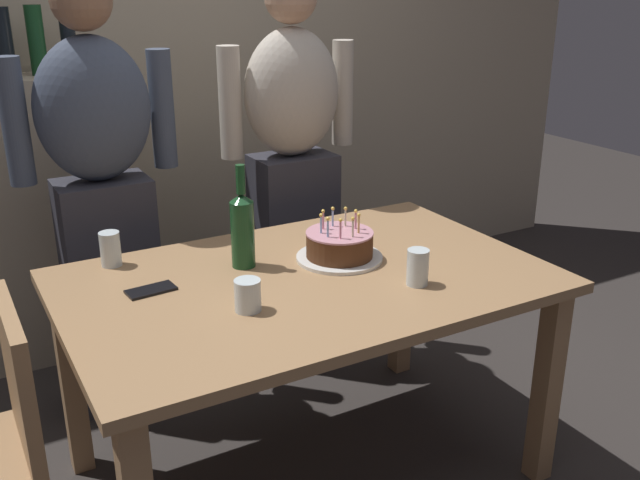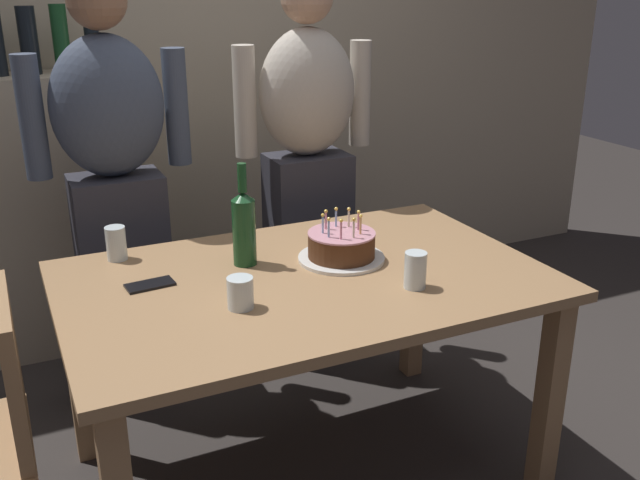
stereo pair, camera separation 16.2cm
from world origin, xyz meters
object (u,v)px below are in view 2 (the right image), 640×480
at_px(person_man_bearded, 116,187).
at_px(birthday_cake, 341,247).
at_px(water_glass_side, 116,243).
at_px(wine_bottle, 244,226).
at_px(water_glass_far, 415,270).
at_px(person_woman_cardigan, 308,165).
at_px(water_glass_near, 240,293).
at_px(cell_phone, 150,285).

bearing_deg(person_man_bearded, birthday_cake, 129.62).
bearing_deg(water_glass_side, wine_bottle, -30.22).
xyz_separation_m(water_glass_far, person_woman_cardigan, (0.10, 1.01, 0.08)).
relative_size(birthday_cake, water_glass_near, 3.12).
distance_m(water_glass_far, wine_bottle, 0.57).
bearing_deg(person_woman_cardigan, wine_bottle, 50.92).
xyz_separation_m(water_glass_near, water_glass_side, (-0.25, 0.52, 0.01)).
bearing_deg(birthday_cake, water_glass_near, -154.18).
height_order(birthday_cake, cell_phone, birthday_cake).
relative_size(water_glass_near, wine_bottle, 0.27).
bearing_deg(cell_phone, person_man_bearded, 82.62).
bearing_deg(person_woman_cardigan, water_glass_far, 84.38).
xyz_separation_m(wine_bottle, person_man_bearded, (-0.29, 0.62, 0.00)).
height_order(wine_bottle, person_woman_cardigan, person_woman_cardigan).
bearing_deg(cell_phone, wine_bottle, 3.15).
xyz_separation_m(water_glass_near, person_man_bearded, (-0.17, 0.92, 0.09)).
bearing_deg(cell_phone, person_woman_cardigan, 33.86).
bearing_deg(birthday_cake, wine_bottle, 161.24).
distance_m(water_glass_far, water_glass_side, 0.99).
bearing_deg(birthday_cake, cell_phone, 174.86).
distance_m(water_glass_side, person_woman_cardigan, 0.96).
relative_size(cell_phone, person_woman_cardigan, 0.09).
distance_m(cell_phone, person_man_bearded, 0.68).
height_order(water_glass_near, wine_bottle, wine_bottle).
distance_m(birthday_cake, wine_bottle, 0.33).
relative_size(cell_phone, person_man_bearded, 0.09).
bearing_deg(water_glass_far, water_glass_side, 141.65).
bearing_deg(person_woman_cardigan, cell_phone, 38.84).
xyz_separation_m(birthday_cake, wine_bottle, (-0.30, 0.10, 0.09)).
relative_size(water_glass_near, person_man_bearded, 0.06).
bearing_deg(water_glass_near, water_glass_side, 115.61).
bearing_deg(water_glass_far, birthday_cake, 108.95).
relative_size(birthday_cake, water_glass_side, 2.53).
bearing_deg(water_glass_side, person_man_bearded, 79.05).
relative_size(birthday_cake, cell_phone, 2.00).
distance_m(water_glass_near, wine_bottle, 0.34).
relative_size(water_glass_side, person_man_bearded, 0.07).
relative_size(birthday_cake, wine_bottle, 0.85).
xyz_separation_m(person_man_bearded, person_woman_cardigan, (0.80, 0.00, 0.00)).
height_order(birthday_cake, water_glass_near, birthday_cake).
bearing_deg(person_woman_cardigan, water_glass_near, 56.02).
bearing_deg(wine_bottle, person_man_bearded, 115.52).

